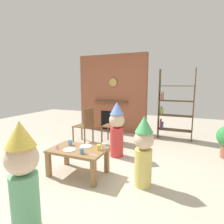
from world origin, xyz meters
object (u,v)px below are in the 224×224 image
object	(u,v)px
child_in_pink	(143,150)
coffee_table	(78,153)
paper_cup_near_left	(99,147)
birthday_cake_slice	(57,146)
paper_plate_rear	(86,146)
paper_cup_near_right	(104,146)
dining_chair_left	(86,124)
bookshelf	(173,107)
paper_cup_center	(82,151)
paper_plate_front	(70,150)
paper_cup_far_left	(70,142)
dining_chair_middle	(115,123)
child_with_cone_hat	(23,175)
child_by_the_chairs	(117,128)

from	to	relation	value
child_in_pink	coffee_table	bearing A→B (deg)	0.00
paper_cup_near_left	birthday_cake_slice	size ratio (longest dim) A/B	0.88
birthday_cake_slice	paper_plate_rear	bearing A→B (deg)	34.35
paper_cup_near_right	paper_cup_near_left	bearing A→B (deg)	-129.46
paper_plate_rear	dining_chair_left	world-z (taller)	dining_chair_left
bookshelf	paper_plate_rear	bearing A→B (deg)	-116.05
paper_cup_center	paper_plate_front	world-z (taller)	paper_cup_center
paper_cup_near_right	dining_chair_left	xyz separation A→B (m)	(-1.09, 1.31, 0.02)
paper_cup_far_left	paper_plate_rear	distance (m)	0.30
dining_chair_middle	coffee_table	bearing A→B (deg)	93.84
birthday_cake_slice	child_with_cone_hat	distance (m)	1.18
paper_plate_rear	birthday_cake_slice	distance (m)	0.48
paper_plate_rear	birthday_cake_slice	xyz separation A→B (m)	(-0.39, -0.27, 0.03)
paper_cup_center	child_by_the_chairs	world-z (taller)	child_by_the_chairs
coffee_table	paper_cup_center	distance (m)	0.26
coffee_table	paper_cup_near_left	size ratio (longest dim) A/B	10.31
dining_chair_left	coffee_table	bearing A→B (deg)	121.27
paper_cup_near_right	child_with_cone_hat	world-z (taller)	child_with_cone_hat
child_by_the_chairs	paper_plate_front	bearing A→B (deg)	-2.76
paper_plate_rear	dining_chair_middle	size ratio (longest dim) A/B	0.23
child_with_cone_hat	paper_plate_front	bearing A→B (deg)	5.27
paper_cup_center	dining_chair_left	world-z (taller)	dining_chair_left
paper_cup_near_right	child_in_pink	xyz separation A→B (m)	(0.67, -0.08, 0.06)
child_with_cone_hat	child_in_pink	bearing A→B (deg)	-43.05
bookshelf	paper_cup_far_left	bearing A→B (deg)	-120.76
child_with_cone_hat	child_by_the_chairs	world-z (taller)	child_with_cone_hat
paper_cup_near_left	paper_cup_center	xyz separation A→B (m)	(-0.18, -0.23, 0.00)
dining_chair_middle	child_with_cone_hat	bearing A→B (deg)	96.28
paper_cup_center	paper_cup_far_left	bearing A→B (deg)	146.02
paper_cup_center	paper_cup_far_left	size ratio (longest dim) A/B	0.95
paper_cup_far_left	birthday_cake_slice	xyz separation A→B (m)	(-0.10, -0.24, -0.01)
paper_cup_center	dining_chair_left	distance (m)	1.83
child_in_pink	child_by_the_chairs	distance (m)	1.17
dining_chair_left	dining_chair_middle	world-z (taller)	same
coffee_table	paper_cup_near_left	distance (m)	0.37
paper_plate_rear	paper_cup_far_left	bearing A→B (deg)	-173.90
paper_cup_near_right	paper_cup_far_left	world-z (taller)	paper_cup_near_right
coffee_table	paper_cup_near_left	bearing A→B (deg)	12.93
paper_cup_near_right	birthday_cake_slice	size ratio (longest dim) A/B	0.97
paper_cup_near_left	child_in_pink	xyz separation A→B (m)	(0.73, -0.01, 0.07)
paper_cup_near_left	paper_cup_near_right	distance (m)	0.09
paper_cup_near_right	paper_plate_rear	distance (m)	0.33
paper_plate_front	child_with_cone_hat	bearing A→B (deg)	-77.82
child_in_pink	child_with_cone_hat	bearing A→B (deg)	50.34
paper_cup_near_left	paper_plate_rear	size ratio (longest dim) A/B	0.43
birthday_cake_slice	dining_chair_left	world-z (taller)	dining_chair_left
paper_cup_near_right	paper_plate_rear	bearing A→B (deg)	-178.83
paper_cup_center	child_with_cone_hat	distance (m)	1.05
paper_plate_front	birthday_cake_slice	xyz separation A→B (m)	(-0.23, -0.03, 0.03)
paper_plate_rear	child_by_the_chairs	bearing A→B (deg)	73.03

